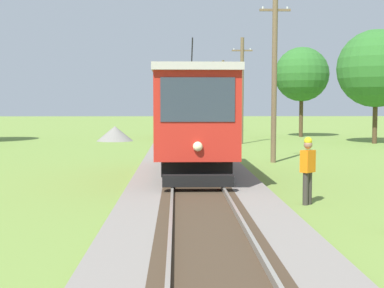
# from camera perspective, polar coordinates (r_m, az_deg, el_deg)

# --- Properties ---
(red_tram) EXTENTS (2.60, 8.54, 4.79)m
(red_tram) POSITION_cam_1_polar(r_m,az_deg,el_deg) (18.95, 0.14, 2.92)
(red_tram) COLOR red
(red_tram) RESTS_ON rail_right
(freight_car) EXTENTS (2.40, 5.20, 2.31)m
(freight_car) POSITION_cam_1_polar(r_m,az_deg,el_deg) (42.98, -0.88, 2.77)
(freight_car) COLOR brown
(freight_car) RESTS_ON rail_right
(utility_pole_mid) EXTENTS (1.40, 0.34, 7.81)m
(utility_pole_mid) POSITION_cam_1_polar(r_m,az_deg,el_deg) (24.43, 8.84, 7.39)
(utility_pole_mid) COLOR brown
(utility_pole_mid) RESTS_ON ground
(utility_pole_far) EXTENTS (1.40, 0.40, 7.15)m
(utility_pole_far) POSITION_cam_1_polar(r_m,az_deg,el_deg) (36.16, 5.38, 5.84)
(utility_pole_far) COLOR brown
(utility_pole_far) RESTS_ON ground
(utility_pole_distant) EXTENTS (1.40, 0.60, 6.89)m
(utility_pole_distant) POSITION_cam_1_polar(r_m,az_deg,el_deg) (50.85, 3.33, 5.21)
(utility_pole_distant) COLOR brown
(utility_pole_distant) RESTS_ON ground
(utility_pole_horizon) EXTENTS (1.40, 0.60, 7.85)m
(utility_pole_horizon) POSITION_cam_1_polar(r_m,az_deg,el_deg) (63.90, 2.30, 5.43)
(utility_pole_horizon) COLOR brown
(utility_pole_horizon) RESTS_ON ground
(gravel_pile) EXTENTS (2.67, 2.67, 1.09)m
(gravel_pile) POSITION_cam_1_polar(r_m,az_deg,el_deg) (39.32, -8.28, 1.12)
(gravel_pile) COLOR gray
(gravel_pile) RESTS_ON ground
(track_worker) EXTENTS (0.44, 0.43, 1.78)m
(track_worker) POSITION_cam_1_polar(r_m,az_deg,el_deg) (14.22, 12.32, -2.48)
(track_worker) COLOR #38332D
(track_worker) RESTS_ON ground
(tree_right_near) EXTENTS (5.27, 5.27, 7.75)m
(tree_right_near) POSITION_cam_1_polar(r_m,az_deg,el_deg) (38.42, 19.18, 7.66)
(tree_right_near) COLOR #4C3823
(tree_right_near) RESTS_ON ground
(tree_left_far) EXTENTS (4.47, 4.47, 7.40)m
(tree_left_far) POSITION_cam_1_polar(r_m,az_deg,el_deg) (45.00, 11.70, 7.33)
(tree_left_far) COLOR #4C3823
(tree_left_far) RESTS_ON ground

